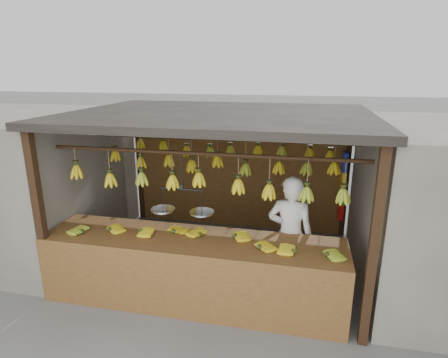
# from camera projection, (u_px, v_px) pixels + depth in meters

# --- Properties ---
(ground) EXTENTS (80.00, 80.00, 0.00)m
(ground) POSITION_uv_depth(u_px,v_px,m) (220.00, 261.00, 6.07)
(ground) COLOR #5B5B57
(stall) EXTENTS (4.30, 3.30, 2.40)m
(stall) POSITION_uv_depth(u_px,v_px,m) (224.00, 137.00, 5.82)
(stall) COLOR black
(stall) RESTS_ON ground
(neighbor_left) EXTENTS (3.00, 3.00, 2.30)m
(neighbor_left) POSITION_uv_depth(u_px,v_px,m) (18.00, 180.00, 6.48)
(neighbor_left) COLOR slate
(neighbor_left) RESTS_ON ground
(counter) EXTENTS (3.91, 0.89, 0.96)m
(counter) POSITION_uv_depth(u_px,v_px,m) (190.00, 256.00, 4.73)
(counter) COLOR brown
(counter) RESTS_ON ground
(hanging_bananas) EXTENTS (3.58, 2.24, 0.40)m
(hanging_bananas) POSITION_uv_depth(u_px,v_px,m) (220.00, 165.00, 5.62)
(hanging_bananas) COLOR gold
(hanging_bananas) RESTS_ON ground
(balance_scale) EXTENTS (0.83, 0.32, 0.79)m
(balance_scale) POSITION_uv_depth(u_px,v_px,m) (182.00, 208.00, 4.84)
(balance_scale) COLOR black
(balance_scale) RESTS_ON ground
(vendor) EXTENTS (0.63, 0.44, 1.67)m
(vendor) POSITION_uv_depth(u_px,v_px,m) (290.00, 235.00, 5.05)
(vendor) COLOR white
(vendor) RESTS_ON ground
(bag_bundles) EXTENTS (0.08, 0.26, 1.22)m
(bag_bundles) POSITION_uv_depth(u_px,v_px,m) (343.00, 187.00, 6.67)
(bag_bundles) COLOR #1426BF
(bag_bundles) RESTS_ON ground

